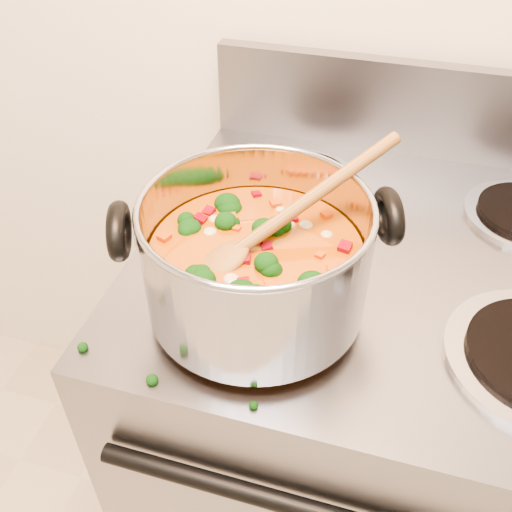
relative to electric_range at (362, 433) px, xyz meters
The scene contains 4 objects.
electric_range is the anchor object (origin of this frame).
stockpot 0.58m from the electric_range, 136.42° to the right, with size 0.33×0.27×0.16m.
wooden_spoon 0.61m from the electric_range, 136.66° to the right, with size 0.21×0.22×0.12m.
cooktop_crumbs 0.50m from the electric_range, 99.71° to the right, with size 0.07×0.33×0.01m.
Camera 1 is at (-0.09, 0.52, 1.44)m, focal length 40.00 mm.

